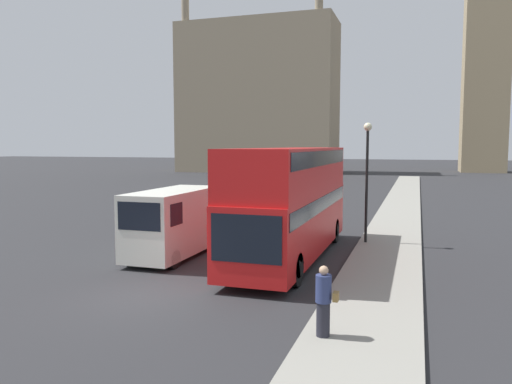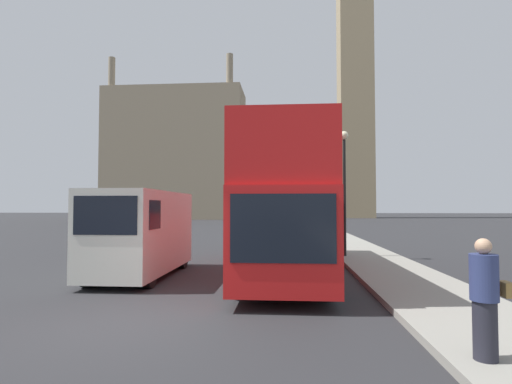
{
  "view_description": "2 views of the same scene",
  "coord_description": "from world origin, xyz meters",
  "px_view_note": "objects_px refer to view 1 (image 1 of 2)",
  "views": [
    {
      "loc": [
        7.44,
        -12.7,
        4.44
      ],
      "look_at": [
        1.95,
        4.18,
        2.78
      ],
      "focal_mm": 35.0,
      "sensor_mm": 36.0,
      "label": 1
    },
    {
      "loc": [
        2.87,
        -7.47,
        2.18
      ],
      "look_at": [
        1.28,
        13.26,
        2.99
      ],
      "focal_mm": 28.0,
      "sensor_mm": 36.0,
      "label": 2
    }
  ],
  "objects_px": {
    "red_double_decker_bus": "(292,197)",
    "white_van": "(173,222)",
    "pedestrian": "(324,301)",
    "street_lamp": "(367,163)"
  },
  "relations": [
    {
      "from": "white_van",
      "to": "street_lamp",
      "type": "bearing_deg",
      "value": 34.2
    },
    {
      "from": "red_double_decker_bus",
      "to": "white_van",
      "type": "bearing_deg",
      "value": -164.27
    },
    {
      "from": "red_double_decker_bus",
      "to": "white_van",
      "type": "relative_size",
      "value": 2.1
    },
    {
      "from": "pedestrian",
      "to": "street_lamp",
      "type": "xyz_separation_m",
      "value": [
        -0.2,
        11.46,
        2.7
      ]
    },
    {
      "from": "street_lamp",
      "to": "white_van",
      "type": "bearing_deg",
      "value": -145.8
    },
    {
      "from": "white_van",
      "to": "pedestrian",
      "type": "height_order",
      "value": "white_van"
    },
    {
      "from": "red_double_decker_bus",
      "to": "pedestrian",
      "type": "bearing_deg",
      "value": -71.06
    },
    {
      "from": "white_van",
      "to": "pedestrian",
      "type": "bearing_deg",
      "value": -42.68
    },
    {
      "from": "white_van",
      "to": "pedestrian",
      "type": "xyz_separation_m",
      "value": [
        7.24,
        -6.68,
        -0.47
      ]
    },
    {
      "from": "pedestrian",
      "to": "street_lamp",
      "type": "bearing_deg",
      "value": 91.01
    }
  ]
}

